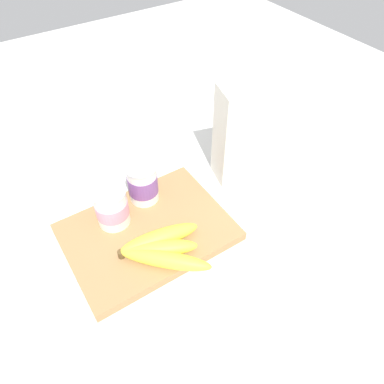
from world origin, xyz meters
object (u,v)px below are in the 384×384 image
(yogurt_cup_back, at_px, (143,183))
(banana_bunch, at_px, (161,248))
(yogurt_cup_front, at_px, (112,207))
(cereal_box, at_px, (258,130))
(cutting_board, at_px, (148,232))

(yogurt_cup_back, bearing_deg, banana_bunch, -105.68)
(yogurt_cup_front, height_order, banana_bunch, yogurt_cup_front)
(cereal_box, distance_m, banana_bunch, 0.37)
(cutting_board, bearing_deg, cereal_box, 7.05)
(banana_bunch, bearing_deg, yogurt_cup_back, 74.32)
(yogurt_cup_back, bearing_deg, yogurt_cup_front, -163.35)
(cereal_box, bearing_deg, cutting_board, -158.58)
(yogurt_cup_front, bearing_deg, banana_bunch, -71.28)
(cereal_box, relative_size, yogurt_cup_front, 2.70)
(cutting_board, relative_size, banana_bunch, 1.92)
(yogurt_cup_front, bearing_deg, cereal_box, -2.77)
(cutting_board, height_order, banana_bunch, banana_bunch)
(cereal_box, bearing_deg, banana_bunch, -147.09)
(cutting_board, distance_m, cereal_box, 0.35)
(cutting_board, relative_size, yogurt_cup_back, 3.55)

